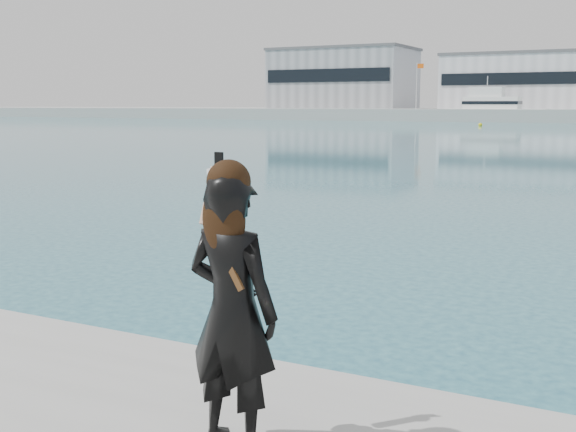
% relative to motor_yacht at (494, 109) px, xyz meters
% --- Properties ---
extents(warehouse_grey_left, '(26.52, 16.36, 11.50)m').
position_rel_motor_yacht_xyz_m(warehouse_grey_left, '(-31.97, 13.21, 5.73)').
color(warehouse_grey_left, gray).
rests_on(warehouse_grey_left, far_quay).
extents(warehouse_white, '(24.48, 15.35, 9.50)m').
position_rel_motor_yacht_xyz_m(warehouse_white, '(1.03, 13.21, 4.73)').
color(warehouse_white, silver).
rests_on(warehouse_white, far_quay).
extents(flagpole_left, '(1.28, 0.16, 8.00)m').
position_rel_motor_yacht_xyz_m(flagpole_left, '(-14.87, 6.23, 4.51)').
color(flagpole_left, silver).
rests_on(flagpole_left, far_quay).
extents(motor_yacht, '(15.55, 4.52, 7.23)m').
position_rel_motor_yacht_xyz_m(motor_yacht, '(0.00, 0.00, 0.00)').
color(motor_yacht, white).
rests_on(motor_yacht, ground).
extents(buoy_far, '(0.50, 0.50, 0.50)m').
position_rel_motor_yacht_xyz_m(buoy_far, '(3.17, -23.49, -2.03)').
color(buoy_far, yellow).
rests_on(buoy_far, ground).
extents(woman, '(0.63, 0.44, 1.74)m').
position_rel_motor_yacht_xyz_m(woman, '(22.51, -115.17, -0.35)').
color(woman, black).
rests_on(woman, near_quay).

